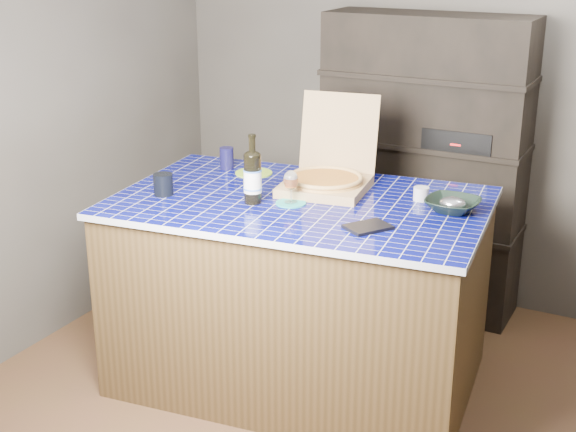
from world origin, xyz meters
The scene contains 14 objects.
room centered at (0.00, 0.00, 1.25)m, with size 3.50×3.50×3.50m.
shelving_unit centered at (0.00, 1.53, 0.90)m, with size 1.20×0.41×1.80m.
kitchen_island centered at (-0.24, 0.36, 0.50)m, with size 1.93×1.35×0.99m.
pizza_box centered at (-0.20, 0.58, 1.06)m, with size 0.48×0.56×0.45m.
mead_bottle centered at (-0.42, 0.22, 1.13)m, with size 0.09×0.09×0.34m.
teal_trivet centered at (-0.25, 0.29, 1.00)m, with size 0.15×0.15×0.01m, color teal.
wine_glass centered at (-0.25, 0.29, 1.11)m, with size 0.07×0.07×0.16m.
tumbler centered at (-0.88, 0.11, 1.05)m, with size 0.10×0.10×0.11m, color black.
dvd_case centered at (0.21, 0.14, 1.00)m, with size 0.14×0.19×0.02m, color black.
bowl centered at (0.47, 0.54, 1.02)m, with size 0.25×0.25×0.06m, color black.
foil_contents centered at (0.47, 0.54, 1.03)m, with size 0.13×0.11×0.06m, color #ABADB6.
white_jar centered at (0.29, 0.63, 1.02)m, with size 0.08×0.08×0.07m, color silver.
navy_cup centered at (-0.85, 0.66, 1.05)m, with size 0.08×0.08×0.12m, color #100E33.
green_trivet centered at (-0.67, 0.65, 1.00)m, with size 0.20×0.20×0.01m, color #91C029.
Camera 1 is at (1.45, -2.98, 2.23)m, focal length 50.00 mm.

